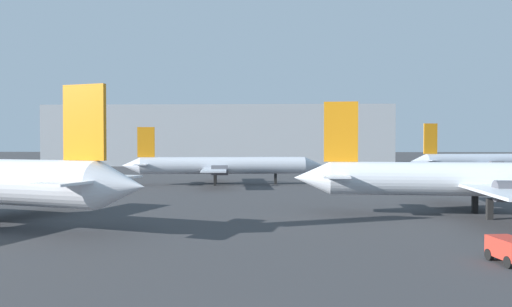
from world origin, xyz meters
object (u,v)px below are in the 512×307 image
(airplane_far_left, at_px, (221,165))
(airplane_far_right, at_px, (486,161))
(airplane_on_taxiway, at_px, (495,179))
(baggage_cart, at_px, (510,249))

(airplane_far_left, height_order, airplane_far_right, airplane_far_right)
(airplane_on_taxiway, height_order, baggage_cart, airplane_on_taxiway)
(airplane_far_left, xyz_separation_m, baggage_cart, (19.65, -45.98, -2.04))
(airplane_far_right, xyz_separation_m, baggage_cart, (-24.86, -61.94, -2.14))
(airplane_on_taxiway, relative_size, airplane_far_left, 1.17)
(airplane_far_right, bearing_deg, airplane_far_left, -169.81)
(airplane_far_right, height_order, baggage_cart, airplane_far_right)
(airplane_on_taxiway, xyz_separation_m, airplane_far_right, (18.49, 45.70, -0.19))
(airplane_far_left, relative_size, airplane_far_right, 1.04)
(airplane_far_left, bearing_deg, airplane_far_right, 14.27)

